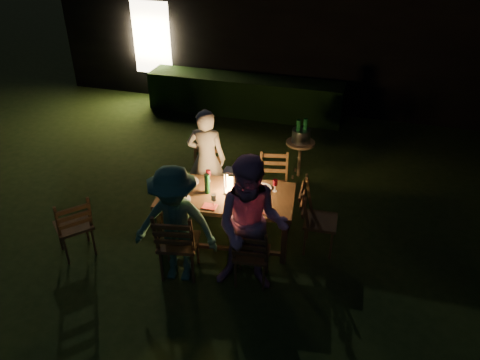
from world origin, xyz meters
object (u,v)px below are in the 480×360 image
(bottle_bucket_a, at_px, (298,134))
(person_house_side, at_px, (207,159))
(person_opp_left, at_px, (175,226))
(chair_far_right, at_px, (273,195))
(side_table, at_px, (300,146))
(person_opp_right, at_px, (251,227))
(ice_bucket, at_px, (301,136))
(bottle_bucket_b, at_px, (305,132))
(chair_near_left, at_px, (179,253))
(chair_far_left, at_px, (207,190))
(lantern, at_px, (231,182))
(bottle_table, at_px, (207,184))
(dining_table, at_px, (226,199))
(chair_near_right, at_px, (251,264))
(chair_spare, at_px, (76,235))
(chair_end, at_px, (318,230))

(bottle_bucket_a, bearing_deg, person_house_side, -133.87)
(person_opp_left, distance_m, bottle_bucket_a, 2.96)
(chair_far_right, xyz_separation_m, side_table, (0.19, 1.15, 0.28))
(person_opp_right, relative_size, bottle_bucket_a, 5.48)
(ice_bucket, bearing_deg, bottle_bucket_b, 38.66)
(chair_near_left, distance_m, chair_far_left, 1.54)
(person_house_side, bearing_deg, ice_bucket, -141.08)
(person_house_side, height_order, lantern, person_house_side)
(bottle_table, distance_m, bottle_bucket_a, 2.15)
(person_house_side, relative_size, bottle_table, 5.58)
(chair_near_left, relative_size, chair_far_left, 1.13)
(dining_table, xyz_separation_m, person_opp_left, (-0.35, -0.87, 0.11))
(chair_near_right, relative_size, bottle_table, 3.32)
(person_opp_left, xyz_separation_m, side_table, (0.99, 2.85, -0.21))
(chair_near_left, distance_m, person_opp_left, 0.46)
(chair_spare, bearing_deg, bottle_table, -20.36)
(dining_table, bearing_deg, chair_near_left, -120.16)
(chair_end, xyz_separation_m, bottle_bucket_b, (-0.53, 1.87, 0.50))
(chair_near_left, xyz_separation_m, chair_far_left, (-0.19, 1.53, -0.04))
(person_opp_right, height_order, person_opp_left, person_opp_right)
(side_table, distance_m, bottle_bucket_b, 0.24)
(person_opp_right, distance_m, side_table, 2.76)
(dining_table, height_order, chair_far_right, chair_far_right)
(lantern, bearing_deg, chair_far_right, 62.21)
(chair_near_left, relative_size, person_opp_right, 0.60)
(bottle_bucket_a, bearing_deg, chair_far_left, -132.56)
(chair_far_left, xyz_separation_m, person_house_side, (-0.00, 0.05, 0.50))
(person_house_side, bearing_deg, chair_near_right, 119.51)
(chair_spare, bearing_deg, chair_far_right, -11.34)
(chair_near_right, bearing_deg, bottle_bucket_b, 80.84)
(chair_near_right, distance_m, person_opp_left, 1.03)
(dining_table, xyz_separation_m, lantern, (0.04, 0.06, 0.23))
(dining_table, height_order, chair_far_left, chair_far_left)
(chair_end, relative_size, person_opp_right, 0.57)
(bottle_bucket_b, bearing_deg, chair_far_left, -133.18)
(chair_end, height_order, lantern, lantern)
(chair_near_right, distance_m, ice_bucket, 2.74)
(side_table, bearing_deg, ice_bucket, 45.00)
(chair_near_right, relative_size, ice_bucket, 3.10)
(chair_far_left, xyz_separation_m, side_table, (1.18, 1.27, 0.28))
(chair_near_left, relative_size, bottle_bucket_b, 3.29)
(chair_far_left, bearing_deg, bottle_bucket_a, -143.92)
(chair_far_right, relative_size, person_house_side, 0.60)
(chair_near_left, xyz_separation_m, ice_bucket, (0.99, 2.80, 0.43))
(chair_near_right, height_order, ice_bucket, chair_near_right)
(ice_bucket, height_order, bottle_bucket_a, bottle_bucket_a)
(chair_spare, height_order, bottle_table, bottle_table)
(person_house_side, bearing_deg, chair_near_left, 90.06)
(lantern, xyz_separation_m, bottle_bucket_a, (0.55, 1.89, -0.09))
(lantern, bearing_deg, chair_near_right, -57.07)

